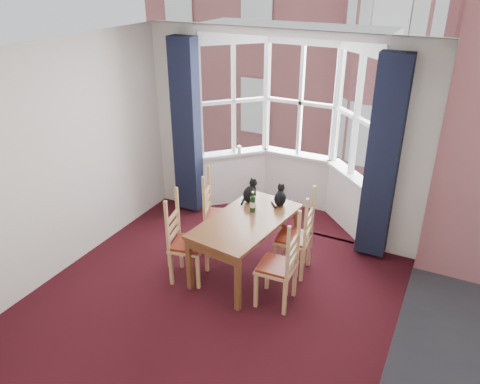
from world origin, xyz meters
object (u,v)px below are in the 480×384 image
Objects in this scene: cat_left at (250,193)px; chair_left_far at (214,217)px; dining_table at (246,225)px; candle_tall at (239,150)px; chair_right_near at (284,269)px; cat_right at (280,197)px; wine_bottle at (253,203)px; chair_right_far at (301,240)px; chair_left_near at (181,244)px.

chair_left_far is at bearing -159.34° from cat_left.
candle_tall is (-0.91, 1.62, 0.28)m from dining_table.
cat_right is (-0.44, 0.93, 0.38)m from chair_right_near.
chair_left_far is 1.00× the size of chair_right_near.
chair_right_near is at bearing -30.97° from dining_table.
cat_left is 0.29m from wine_bottle.
cat_right reaches higher than wine_bottle.
chair_left_far is 2.90× the size of cat_left.
cat_left is 1.10× the size of cat_right.
cat_left reaches higher than chair_right_far.
candle_tall reaches higher than chair_left_near.
dining_table is 0.30m from wine_bottle.
cat_right is (0.22, 0.53, 0.19)m from dining_table.
candle_tall is (-0.29, 1.33, 0.46)m from chair_left_far.
dining_table is at bearing 149.03° from chair_right_near.
dining_table is 0.82m from chair_left_near.
chair_right_far is at bearing -41.63° from candle_tall.
chair_right_near is at bearing -85.90° from chair_right_far.
chair_left_near and chair_right_near have the same top height.
candle_tall reaches higher than chair_right_near.
chair_right_near is at bearing -41.99° from wine_bottle.
cat_right is at bearing 115.32° from chair_right_near.
chair_left_near is at bearing -130.52° from cat_right.
chair_right_far is at bearing 23.25° from dining_table.
dining_table is at bearing -24.74° from chair_left_far.
dining_table is 0.69m from chair_right_far.
chair_left_far is 1.44m from candle_tall.
wine_bottle is at bearing -175.23° from chair_right_far.
cat_right is at bearing 145.57° from chair_right_far.
chair_left_near and chair_right_far have the same top height.
chair_left_far reaches higher than dining_table.
chair_right_near is at bearing 3.52° from chair_left_near.
cat_right is at bearing 53.71° from wine_bottle.
candle_tall is at bearing 122.43° from wine_bottle.
cat_left reaches higher than chair_left_near.
chair_right_far is at bearing -34.43° from cat_right.
candle_tall is at bearing 122.58° from cat_left.
candle_tall is (-1.13, 1.09, 0.08)m from cat_right.
cat_right reaches higher than dining_table.
candle_tall is (-0.89, 1.41, 0.07)m from wine_bottle.
cat_right is at bearing 16.38° from chair_left_far.
wine_bottle is (-0.63, -0.05, 0.39)m from chair_right_far.
wine_bottle reaches higher than chair_left_far.
candle_tall is at bearing 136.18° from cat_right.
wine_bottle is (0.61, -0.07, 0.39)m from chair_left_far.
dining_table is 4.94× the size of cat_left.
chair_right_near is (1.31, 0.08, 0.00)m from chair_left_near.
dining_table is at bearing -86.09° from wine_bottle.
wine_bottle is at bearing 47.67° from chair_left_near.
dining_table is 5.69× the size of wine_bottle.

